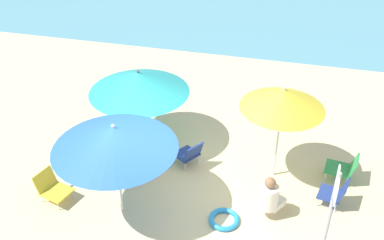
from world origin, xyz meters
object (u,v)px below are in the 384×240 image
at_px(beach_chair_d, 189,153).
at_px(warning_sign, 328,221).
at_px(person_b, 101,148).
at_px(beach_chair_a, 143,99).
at_px(swim_ring, 224,219).
at_px(umbrella_teal, 139,82).
at_px(person_c, 154,156).
at_px(umbrella_yellow, 283,99).
at_px(person_a, 270,197).
at_px(beach_chair_b, 336,193).
at_px(beach_chair_e, 344,168).
at_px(umbrella_blue, 114,138).
at_px(beach_chair_c, 52,187).

distance_m(beach_chair_d, warning_sign, 3.76).
bearing_deg(person_b, warning_sign, -34.70).
height_order(beach_chair_a, swim_ring, beach_chair_a).
distance_m(beach_chair_d, person_b, 1.82).
relative_size(umbrella_teal, person_c, 2.31).
distance_m(umbrella_yellow, person_a, 1.79).
bearing_deg(umbrella_yellow, person_b, -169.87).
relative_size(beach_chair_b, beach_chair_e, 0.88).
bearing_deg(umbrella_blue, person_a, 12.04).
bearing_deg(beach_chair_d, beach_chair_a, -13.53).
bearing_deg(beach_chair_c, umbrella_yellow, 39.11).
bearing_deg(umbrella_teal, swim_ring, -40.69).
height_order(beach_chair_c, swim_ring, beach_chair_c).
xyz_separation_m(beach_chair_c, person_a, (4.01, 0.59, 0.16)).
xyz_separation_m(person_a, person_c, (-2.37, 0.60, 0.01)).
bearing_deg(umbrella_yellow, warning_sign, -72.40).
bearing_deg(swim_ring, warning_sign, -35.28).
bearing_deg(umbrella_teal, beach_chair_d, -23.82).
distance_m(person_b, warning_sign, 4.87).
distance_m(beach_chair_d, swim_ring, 1.72).
bearing_deg(swim_ring, umbrella_blue, -174.21).
relative_size(beach_chair_b, person_a, 0.65).
bearing_deg(umbrella_yellow, beach_chair_b, -26.62).
height_order(beach_chair_d, warning_sign, warning_sign).
bearing_deg(beach_chair_c, beach_chair_a, 95.60).
distance_m(umbrella_blue, beach_chair_e, 4.60).
bearing_deg(warning_sign, person_a, 123.47).
height_order(umbrella_yellow, person_a, umbrella_yellow).
bearing_deg(beach_chair_b, umbrella_teal, -0.03).
height_order(umbrella_teal, person_c, umbrella_teal).
xyz_separation_m(umbrella_teal, beach_chair_b, (4.13, -0.98, -1.26)).
distance_m(beach_chair_a, person_b, 2.28).
distance_m(umbrella_teal, beach_chair_e, 4.49).
distance_m(beach_chair_b, person_c, 3.54).
bearing_deg(beach_chair_e, person_b, 18.23).
xyz_separation_m(umbrella_blue, warning_sign, (3.44, -0.92, -0.13)).
bearing_deg(beach_chair_e, person_a, 53.79).
height_order(beach_chair_c, beach_chair_e, beach_chair_c).
relative_size(umbrella_blue, person_c, 2.33).
xyz_separation_m(beach_chair_a, beach_chair_c, (-0.60, -3.39, -0.07)).
height_order(beach_chair_c, person_b, person_b).
relative_size(umbrella_blue, beach_chair_d, 3.14).
bearing_deg(person_b, beach_chair_c, -124.69).
distance_m(beach_chair_d, person_a, 2.01).
relative_size(umbrella_teal, beach_chair_c, 3.07).
xyz_separation_m(umbrella_teal, beach_chair_d, (1.22, -0.54, -1.22)).
relative_size(umbrella_yellow, warning_sign, 0.87).
relative_size(person_b, warning_sign, 0.41).
bearing_deg(person_c, beach_chair_a, 27.04).
bearing_deg(person_a, person_c, 107.03).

